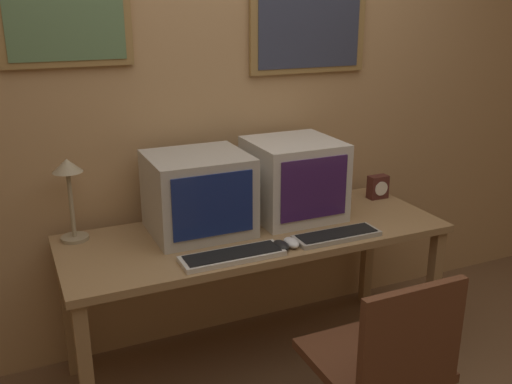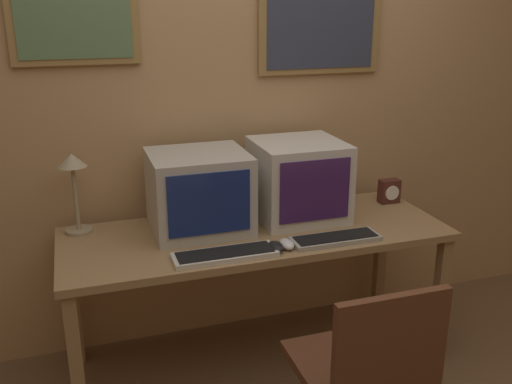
% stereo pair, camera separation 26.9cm
% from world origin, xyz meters
% --- Properties ---
extents(wall_back, '(8.00, 0.08, 2.60)m').
position_xyz_m(wall_back, '(-0.00, 1.28, 1.31)').
color(wall_back, tan).
rests_on(wall_back, ground_plane).
extents(desk, '(1.85, 0.68, 0.74)m').
position_xyz_m(desk, '(0.00, 0.85, 0.66)').
color(desk, '#99754C').
rests_on(desk, ground_plane).
extents(monitor_left, '(0.46, 0.42, 0.38)m').
position_xyz_m(monitor_left, '(-0.25, 0.96, 0.93)').
color(monitor_left, '#B7B2A8').
rests_on(monitor_left, desk).
extents(monitor_right, '(0.43, 0.43, 0.39)m').
position_xyz_m(monitor_right, '(0.26, 0.97, 0.93)').
color(monitor_right, beige).
rests_on(monitor_right, desk).
extents(keyboard_main, '(0.46, 0.14, 0.03)m').
position_xyz_m(keyboard_main, '(-0.22, 0.61, 0.75)').
color(keyboard_main, beige).
rests_on(keyboard_main, desk).
extents(keyboard_side, '(0.42, 0.14, 0.03)m').
position_xyz_m(keyboard_side, '(0.31, 0.61, 0.75)').
color(keyboard_side, '#A8A399').
rests_on(keyboard_side, desk).
extents(mouse_near_keyboard, '(0.06, 0.10, 0.04)m').
position_xyz_m(mouse_near_keyboard, '(0.07, 0.61, 0.76)').
color(mouse_near_keyboard, silver).
rests_on(mouse_near_keyboard, desk).
extents(mouse_far_corner, '(0.06, 0.11, 0.04)m').
position_xyz_m(mouse_far_corner, '(0.01, 0.60, 0.76)').
color(mouse_far_corner, black).
rests_on(mouse_far_corner, desk).
extents(desk_clock, '(0.11, 0.07, 0.13)m').
position_xyz_m(desk_clock, '(0.82, 1.01, 0.80)').
color(desk_clock, '#4C231E').
rests_on(desk_clock, desk).
extents(desk_lamp, '(0.14, 0.14, 0.39)m').
position_xyz_m(desk_lamp, '(-0.81, 1.10, 1.02)').
color(desk_lamp, tan).
rests_on(desk_lamp, desk).
extents(office_chair, '(0.50, 0.50, 0.86)m').
position_xyz_m(office_chair, '(0.17, 0.05, 0.37)').
color(office_chair, black).
rests_on(office_chair, ground_plane).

